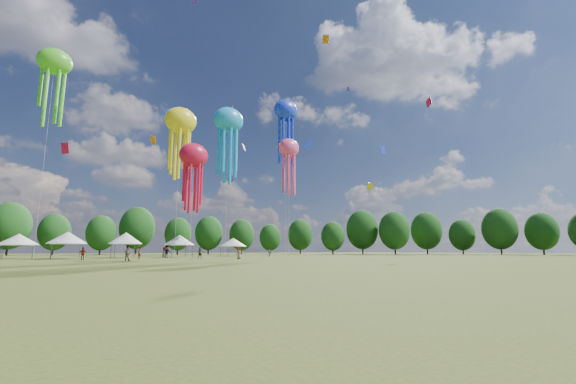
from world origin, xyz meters
TOP-DOWN VIEW (x-y plane):
  - ground at (0.00, 0.00)m, footprint 300.00×300.00m
  - spectator_near at (-9.45, 34.15)m, footprint 1.04×1.03m
  - spectators_far at (1.88, 46.44)m, footprint 32.04×24.66m
  - festival_tents at (-4.81, 54.18)m, footprint 40.21×10.86m
  - show_kites at (5.49, 42.44)m, footprint 42.36×21.90m
  - small_kites at (1.03, 42.28)m, footprint 67.67×59.53m
  - treeline at (-3.87, 62.51)m, footprint 201.57×95.24m

SIDE VIEW (x-z plane):
  - ground at x=0.00m, z-range 0.00..0.00m
  - spectator_near at x=-9.45m, z-range 0.00..1.69m
  - spectators_far at x=1.88m, z-range -0.10..1.83m
  - festival_tents at x=-4.81m, z-range 0.90..4.87m
  - treeline at x=-3.87m, z-range -0.17..13.26m
  - show_kites at x=5.49m, z-range 5.30..35.53m
  - small_kites at x=1.03m, z-range 5.78..51.92m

